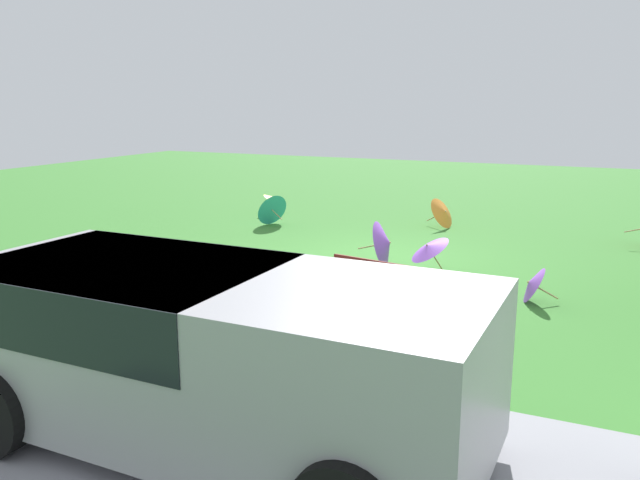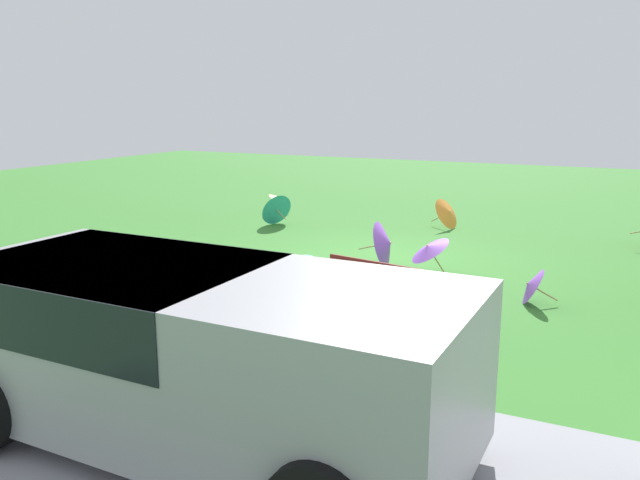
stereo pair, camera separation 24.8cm
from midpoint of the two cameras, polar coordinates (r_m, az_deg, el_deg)
The scene contains 11 objects.
ground at distance 12.03m, azimuth 4.28°, elevation -1.86°, with size 40.00×40.00×0.00m, color #387A2D.
road_strip at distance 6.45m, azimuth -18.18°, elevation -15.38°, with size 40.00×3.57×0.01m, color gray.
van_dark at distance 5.70m, azimuth -11.85°, elevation -8.76°, with size 4.63×2.19×1.53m.
park_bench at distance 8.49m, azimuth 5.34°, elevation -4.66°, with size 1.66×0.77×0.90m.
parasol_yellow_0 at distance 16.94m, azimuth -4.40°, elevation 3.61°, with size 0.79×0.81×0.61m.
parasol_purple_0 at distance 11.12m, azimuth 8.94°, elevation -0.68°, with size 0.94×0.96×0.71m.
parasol_teal_0 at distance 15.47m, azimuth -4.83°, elevation 2.78°, with size 0.80×0.90×0.78m.
parasol_orange_0 at distance 15.33m, azimuth 10.40°, elevation 2.43°, with size 0.76×0.87×0.72m.
parasol_purple_2 at distance 11.53m, azimuth 5.17°, elevation -0.30°, with size 0.74×0.87×0.86m.
parasol_teal_2 at distance 10.53m, azimuth -1.19°, elevation -2.01°, with size 0.72×0.73×0.51m.
parasol_purple_3 at distance 9.98m, azimuth 17.49°, elevation -3.71°, with size 0.62×0.64×0.56m.
Camera 1 is at (-3.90, 11.01, 2.94)m, focal length 36.22 mm.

